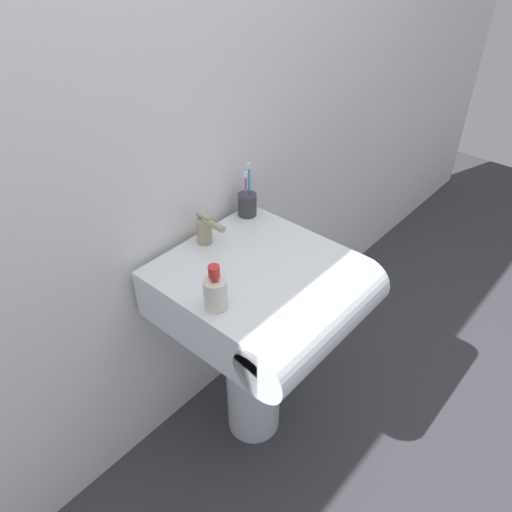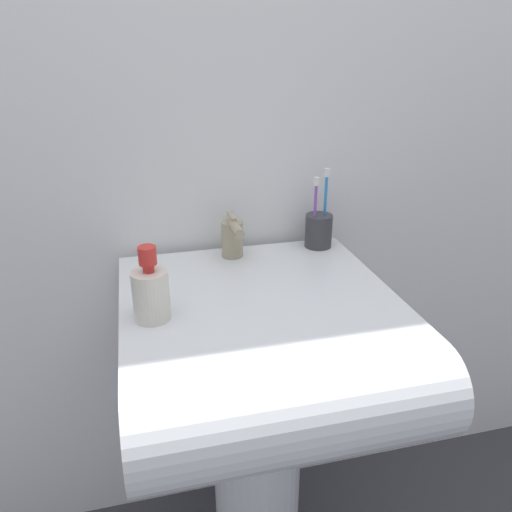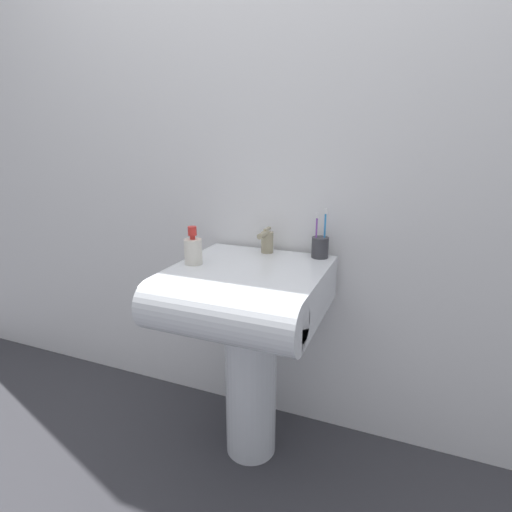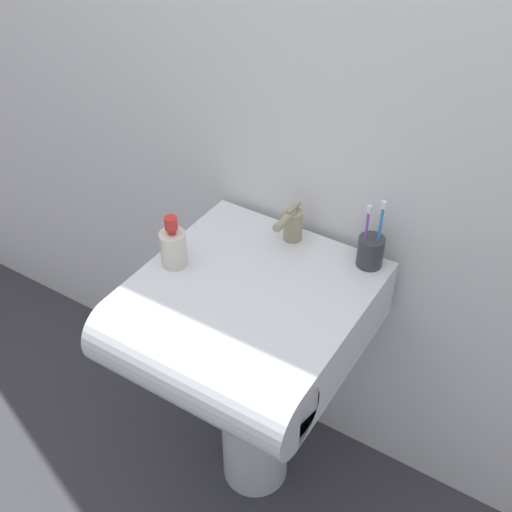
% 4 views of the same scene
% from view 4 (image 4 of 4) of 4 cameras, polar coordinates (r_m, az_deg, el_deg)
% --- Properties ---
extents(ground_plane, '(6.00, 6.00, 0.00)m').
position_cam_4_polar(ground_plane, '(2.18, -0.06, -18.38)').
color(ground_plane, '#38383D').
rests_on(ground_plane, ground).
extents(wall_back, '(5.00, 0.05, 2.40)m').
position_cam_4_polar(wall_back, '(1.57, 5.88, 14.95)').
color(wall_back, white).
rests_on(wall_back, ground).
extents(sink_pedestal, '(0.20, 0.20, 0.63)m').
position_cam_4_polar(sink_pedestal, '(1.92, -0.07, -13.28)').
color(sink_pedestal, white).
rests_on(sink_pedestal, ground).
extents(sink_basin, '(0.54, 0.59, 0.17)m').
position_cam_4_polar(sink_basin, '(1.59, -1.31, -5.91)').
color(sink_basin, white).
rests_on(sink_basin, sink_pedestal).
extents(faucet, '(0.05, 0.12, 0.10)m').
position_cam_4_polar(faucet, '(1.67, 3.18, 2.86)').
color(faucet, tan).
rests_on(faucet, sink_basin).
extents(toothbrush_cup, '(0.07, 0.07, 0.19)m').
position_cam_4_polar(toothbrush_cup, '(1.62, 10.15, 0.49)').
color(toothbrush_cup, '#38383D').
rests_on(toothbrush_cup, sink_basin).
extents(soap_bottle, '(0.07, 0.07, 0.14)m').
position_cam_4_polar(soap_bottle, '(1.60, -7.36, 0.83)').
color(soap_bottle, silver).
rests_on(soap_bottle, sink_basin).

